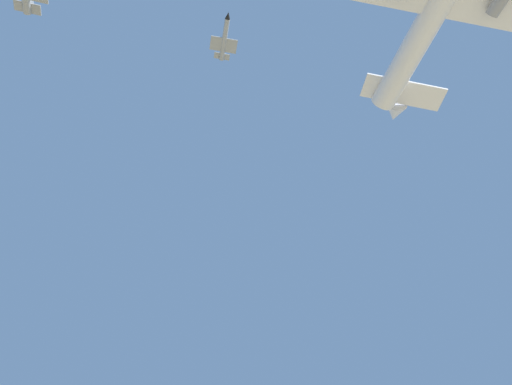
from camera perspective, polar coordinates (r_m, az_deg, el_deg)
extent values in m
cone|color=white|center=(136.30, 16.95, 9.55)|extent=(7.60, 7.62, 5.76)
cylinder|color=gray|center=(122.77, 28.04, 20.07)|extent=(5.10, 5.83, 3.00)
cube|color=white|center=(139.66, 17.62, 13.40)|extent=(6.62, 7.61, 10.40)
cube|color=white|center=(133.32, 17.90, 11.82)|extent=(21.53, 19.01, 3.65)
cylinder|color=#999EA3|center=(143.26, -3.98, 18.50)|extent=(8.73, 11.48, 1.50)
cone|color=black|center=(140.08, -3.52, 21.22)|extent=(2.38, 2.50, 1.50)
cube|color=#999EA3|center=(143.76, -4.07, 17.94)|extent=(9.07, 8.21, 0.24)
cube|color=#999EA3|center=(147.51, -4.25, 16.95)|extent=(1.55, 2.08, 2.60)
cube|color=#999EA3|center=(145.97, -4.29, 16.63)|extent=(5.07, 4.40, 0.20)
cube|color=#999EA3|center=(102.61, -26.33, 20.39)|extent=(1.45, 2.14, 2.60)
cube|color=#999EA3|center=(101.14, -26.67, 19.95)|extent=(5.13, 4.25, 0.20)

